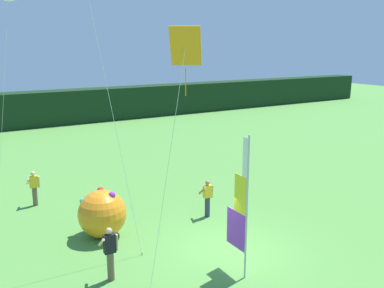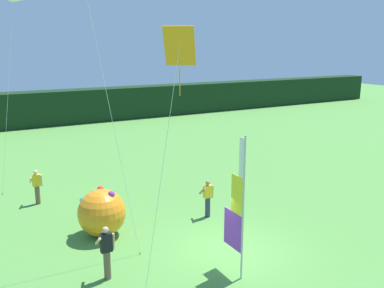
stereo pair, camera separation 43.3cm
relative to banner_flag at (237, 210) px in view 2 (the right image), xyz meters
name	(u,v)px [view 2 (the right image)]	position (x,y,z in m)	size (l,w,h in m)	color
ground_plane	(226,250)	(0.58, 1.45, -2.22)	(120.00, 120.00, 0.00)	#518E3D
distant_treeline	(58,107)	(0.58, 29.43, -0.66)	(80.00, 2.40, 3.12)	black
banner_flag	(237,210)	(0.00, 0.00, 0.00)	(0.06, 1.03, 4.63)	#B7B7BC
person_near_banner	(107,251)	(-3.69, 1.75, -1.28)	(0.55, 0.48, 1.76)	brown
person_mid_field	(208,198)	(1.57, 4.34, -1.35)	(0.55, 0.48, 1.63)	#2D334C
person_far_left	(37,186)	(-4.54, 9.45, -1.35)	(0.55, 0.48, 1.64)	brown
inflatable_balloon	(102,213)	(-2.89, 4.83, -1.29)	(1.84, 1.84, 1.86)	orange
kite_orange_diamond_1	(178,56)	(-2.20, -0.34, 4.69)	(1.26, 1.31, 7.64)	brown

